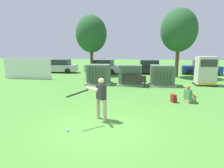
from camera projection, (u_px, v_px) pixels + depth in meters
ground_plane at (100, 127)px, 7.10m from camera, size 96.00×96.00×0.00m
fence_panel at (27, 69)px, 18.42m from camera, size 4.80×0.12×2.00m
transformer_west at (99, 74)px, 15.87m from camera, size 2.10×1.70×1.62m
transformer_mid_west at (130, 75)px, 15.46m from camera, size 2.10×1.70×1.62m
transformer_mid_east at (162, 76)px, 15.11m from camera, size 2.10×1.70×1.62m
generator_enclosure at (206, 71)px, 15.23m from camera, size 1.60×1.40×2.30m
park_bench at (135, 80)px, 14.57m from camera, size 1.84×0.79×0.92m
batter at (100, 97)px, 7.62m from camera, size 1.32×1.32×1.74m
sports_ball at (68, 130)px, 6.74m from camera, size 0.09×0.09×0.09m
seated_spectator at (189, 96)px, 10.33m from camera, size 0.77×0.70×0.96m
backpack at (174, 98)px, 10.41m from camera, size 0.34×0.37×0.44m
tree_left at (91, 34)px, 21.16m from camera, size 3.44×3.44×6.57m
tree_center_left at (179, 30)px, 18.96m from camera, size 3.59×3.59×6.86m
parked_car_leftmost at (60, 67)px, 23.54m from camera, size 4.22×1.95×1.62m
parked_car_left_of_center at (103, 67)px, 22.79m from camera, size 4.38×2.32×1.62m
parked_car_right_of_center at (148, 67)px, 22.32m from camera, size 4.21×1.94×1.62m
parked_car_rightmost at (201, 68)px, 21.80m from camera, size 4.38×2.31×1.62m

